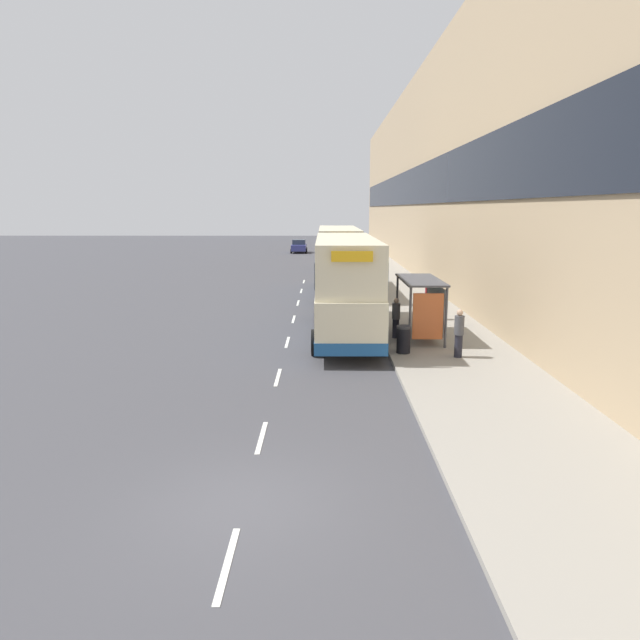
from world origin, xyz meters
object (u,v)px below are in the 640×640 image
(double_decker_bus_near, at_px, (346,285))
(bus_shelter, at_px, (426,298))
(car_1, at_px, (299,246))
(pedestrian_at_shelter, at_px, (396,318))
(litter_bin, at_px, (404,339))
(double_decker_bus_ahead, at_px, (338,259))
(car_0, at_px, (337,262))
(pedestrian_1, at_px, (459,333))
(pedestrian_2, at_px, (429,300))

(double_decker_bus_near, bearing_deg, bus_shelter, -18.44)
(car_1, bearing_deg, pedestrian_at_shelter, 97.13)
(double_decker_bus_near, height_order, litter_bin, double_decker_bus_near)
(double_decker_bus_ahead, xyz_separation_m, pedestrian_at_shelter, (2.08, -13.79, -1.27))
(car_0, xyz_separation_m, car_1, (-4.39, 21.98, -0.01))
(double_decker_bus_ahead, relative_size, pedestrian_at_shelter, 6.63)
(double_decker_bus_near, bearing_deg, pedestrian_at_shelter, -25.62)
(pedestrian_at_shelter, relative_size, pedestrian_1, 0.96)
(double_decker_bus_ahead, distance_m, car_0, 13.84)
(car_0, height_order, pedestrian_1, pedestrian_1)
(pedestrian_at_shelter, bearing_deg, double_decker_bus_near, 154.38)
(pedestrian_at_shelter, distance_m, pedestrian_1, 3.71)
(bus_shelter, bearing_deg, litter_bin, -116.34)
(litter_bin, bearing_deg, pedestrian_1, -17.87)
(bus_shelter, bearing_deg, car_1, 98.48)
(car_1, height_order, pedestrian_2, pedestrian_2)
(double_decker_bus_near, distance_m, pedestrian_1, 5.93)
(double_decker_bus_ahead, distance_m, pedestrian_2, 10.59)
(bus_shelter, relative_size, car_0, 1.01)
(bus_shelter, xyz_separation_m, car_1, (-7.39, 49.61, -1.05))
(car_1, distance_m, pedestrian_1, 53.33)
(car_1, distance_m, pedestrian_2, 46.13)
(bus_shelter, distance_m, car_1, 50.17)
(car_0, xyz_separation_m, pedestrian_1, (3.71, -30.73, 0.22))
(bus_shelter, height_order, car_1, bus_shelter)
(pedestrian_2, distance_m, litter_bin, 7.05)
(car_0, xyz_separation_m, litter_bin, (1.78, -30.11, -0.17))
(bus_shelter, bearing_deg, double_decker_bus_near, 161.56)
(car_1, bearing_deg, bus_shelter, 98.48)
(double_decker_bus_ahead, height_order, pedestrian_2, double_decker_bus_ahead)
(car_1, bearing_deg, double_decker_bus_near, 94.83)
(pedestrian_2, height_order, litter_bin, pedestrian_2)
(pedestrian_at_shelter, bearing_deg, car_1, 97.13)
(car_0, bearing_deg, pedestrian_at_shelter, -86.26)
(bus_shelter, relative_size, pedestrian_at_shelter, 2.46)
(bus_shelter, relative_size, car_1, 1.03)
(pedestrian_2, bearing_deg, double_decker_bus_ahead, 113.55)
(car_1, bearing_deg, pedestrian_2, 100.38)
(double_decker_bus_ahead, bearing_deg, pedestrian_1, -76.77)
(bus_shelter, distance_m, pedestrian_2, 4.41)
(double_decker_bus_near, xyz_separation_m, pedestrian_at_shelter, (2.10, -1.01, -1.27))
(bus_shelter, distance_m, pedestrian_1, 3.28)
(pedestrian_1, bearing_deg, pedestrian_at_shelter, 120.92)
(double_decker_bus_near, distance_m, litter_bin, 4.43)
(car_1, xyz_separation_m, pedestrian_2, (8.32, -45.38, 0.26))
(bus_shelter, xyz_separation_m, litter_bin, (-1.22, -2.47, -1.21))
(pedestrian_2, bearing_deg, car_0, 99.52)
(litter_bin, bearing_deg, double_decker_bus_ahead, 97.18)
(double_decker_bus_near, height_order, double_decker_bus_ahead, same)
(bus_shelter, relative_size, litter_bin, 4.00)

